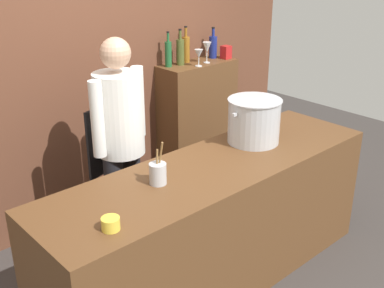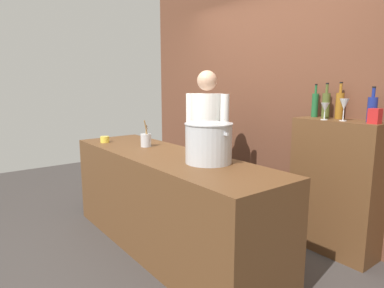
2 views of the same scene
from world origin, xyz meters
TOP-DOWN VIEW (x-y plane):
  - ground_plane at (0.00, 0.00)m, footprint 8.00×8.00m
  - brick_back_panel at (0.00, 1.40)m, footprint 4.40×0.10m
  - prep_counter at (0.00, 0.00)m, footprint 2.48×0.70m
  - bar_cabinet at (0.96, 1.19)m, footprint 0.76×0.32m
  - chef at (-0.26, 0.69)m, footprint 0.51×0.39m
  - stockpot_large at (0.48, 0.09)m, footprint 0.44×0.38m
  - utensil_crock at (-0.43, 0.04)m, footprint 0.10×0.10m
  - butter_jar at (-0.92, -0.18)m, footprint 0.10×0.10m
  - wine_bottle_cobalt at (1.20, 1.23)m, footprint 0.08×0.08m
  - wine_bottle_green at (0.66, 1.25)m, footprint 0.06×0.06m
  - wine_bottle_amber at (0.89, 1.28)m, footprint 0.07×0.07m
  - wine_bottle_olive at (0.78, 1.23)m, footprint 0.07×0.07m
  - wine_glass_short at (0.87, 1.08)m, footprint 0.07×0.07m
  - wine_glass_wide at (1.01, 1.13)m, footprint 0.08×0.08m
  - spice_tin_red at (1.27, 1.13)m, footprint 0.08×0.08m

SIDE VIEW (x-z plane):
  - ground_plane at x=0.00m, z-range 0.00..0.00m
  - prep_counter at x=0.00m, z-range 0.00..0.90m
  - bar_cabinet at x=0.96m, z-range 0.00..1.21m
  - butter_jar at x=-0.92m, z-range 0.90..0.97m
  - chef at x=-0.26m, z-range 0.13..1.79m
  - utensil_crock at x=-0.43m, z-range 0.83..1.10m
  - stockpot_large at x=0.48m, z-range 0.90..1.22m
  - spice_tin_red at x=1.27m, z-range 1.21..1.33m
  - wine_glass_short at x=0.87m, z-range 1.24..1.39m
  - wine_bottle_cobalt at x=1.20m, z-range 1.18..1.47m
  - wine_bottle_green at x=0.66m, z-range 1.18..1.48m
  - wine_bottle_olive at x=0.78m, z-range 1.17..1.49m
  - wine_bottle_amber at x=0.89m, z-range 1.17..1.50m
  - wine_glass_wide at x=1.01m, z-range 1.25..1.44m
  - brick_back_panel at x=0.00m, z-range 0.00..3.00m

